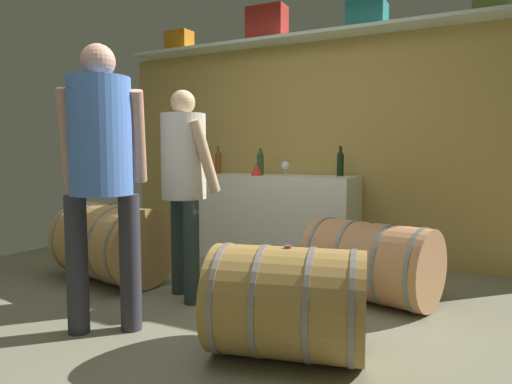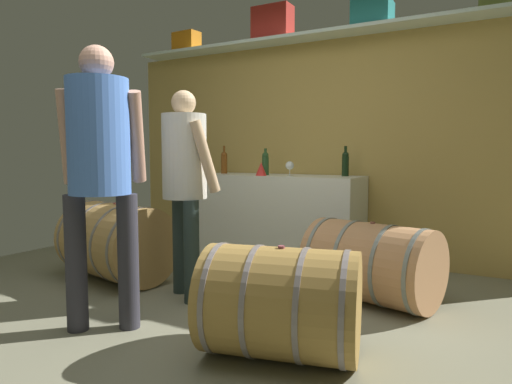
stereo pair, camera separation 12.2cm
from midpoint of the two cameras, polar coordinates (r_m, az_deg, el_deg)
ground_plane at (r=3.44m, az=-3.00°, el=-13.45°), size 5.76×7.51×0.02m
back_wall_panel at (r=4.73m, az=6.86°, el=5.13°), size 4.56×0.10×2.18m
high_shelf_board at (r=4.72m, az=6.34°, el=18.70°), size 4.20×0.40×0.03m
toolcase_orange at (r=5.52m, az=-10.25°, el=18.00°), size 0.31×0.20×0.22m
toolcase_red at (r=4.97m, az=0.60°, el=20.28°), size 0.40×0.21×0.34m
toolcase_teal at (r=4.60m, az=12.93°, el=20.68°), size 0.35×0.29×0.23m
work_cabinet at (r=4.59m, az=1.42°, el=-3.18°), size 1.65×0.57×0.85m
wine_bottle_green at (r=4.57m, az=-0.21°, el=3.68°), size 0.07×0.07×0.26m
wine_bottle_dark at (r=4.42m, az=9.73°, el=3.61°), size 0.07×0.07×0.28m
wine_bottle_amber at (r=4.89m, az=-5.46°, el=3.77°), size 0.07×0.07×0.30m
wine_glass at (r=4.33m, az=2.88°, el=3.27°), size 0.08×0.08×0.14m
red_funnel at (r=4.42m, az=-0.73°, el=2.90°), size 0.11×0.11×0.13m
wine_barrel_near at (r=4.02m, az=-18.38°, el=-6.03°), size 1.03×0.81×0.66m
wine_barrel_far at (r=3.41m, az=13.17°, el=-8.48°), size 0.99×0.76×0.58m
wine_barrel_flank at (r=2.45m, az=2.51°, el=-13.61°), size 0.91×0.74×0.59m
winemaker_pouring at (r=3.35m, az=-9.96°, el=2.47°), size 0.51×0.47×1.52m
visitor_tasting at (r=2.85m, az=-20.00°, el=4.00°), size 0.54×0.52×1.70m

